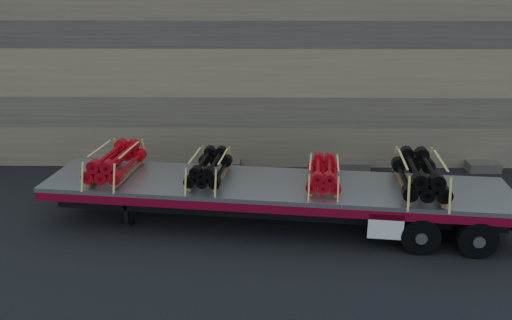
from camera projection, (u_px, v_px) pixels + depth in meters
The scene contains 7 objects.
ground at pixel (313, 225), 15.00m from camera, with size 120.00×120.00×0.00m, color black.
rock_wall at pixel (301, 72), 19.94m from camera, with size 44.00×3.00×7.00m, color #7A6B54.
trailer at pixel (273, 204), 14.85m from camera, with size 13.54×2.60×1.35m, color #9D9FA4, non-canonical shape.
bundle_front at pixel (116, 163), 15.07m from camera, with size 1.14×2.28×0.81m, color red, non-canonical shape.
bundle_midfront at pixel (209, 168), 14.73m from camera, with size 1.03×2.06×0.73m, color black, non-canonical shape.
bundle_midrear at pixel (324, 174), 14.33m from camera, with size 0.95×1.91×0.68m, color red, non-canonical shape.
bundle_rear at pixel (420, 175), 13.97m from camera, with size 1.25×2.50×0.89m, color black, non-canonical shape.
Camera 1 is at (-1.53, -13.48, 6.92)m, focal length 35.00 mm.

